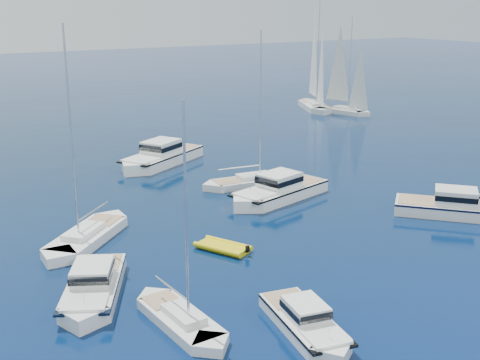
% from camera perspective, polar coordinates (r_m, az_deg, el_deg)
% --- Properties ---
extents(motor_cruiser_near, '(3.90, 8.29, 2.09)m').
position_cam_1_polar(motor_cruiser_near, '(33.67, 6.07, -13.62)').
color(motor_cruiser_near, white).
rests_on(motor_cruiser_near, ground).
extents(motor_cruiser_right, '(9.63, 10.23, 2.83)m').
position_cam_1_polar(motor_cruiser_right, '(53.28, 19.17, -3.08)').
color(motor_cruiser_right, silver).
rests_on(motor_cruiser_right, ground).
extents(motor_cruiser_left, '(7.06, 9.85, 2.52)m').
position_cam_1_polar(motor_cruiser_left, '(38.01, -13.22, -10.34)').
color(motor_cruiser_left, silver).
rests_on(motor_cruiser_left, ground).
extents(motor_cruiser_centre, '(11.82, 6.19, 2.97)m').
position_cam_1_polar(motor_cruiser_centre, '(54.52, 3.41, -1.76)').
color(motor_cruiser_centre, white).
rests_on(motor_cruiser_centre, ground).
extents(motor_cruiser_distant, '(12.60, 9.33, 3.24)m').
position_cam_1_polar(motor_cruiser_distant, '(66.66, -7.29, 1.44)').
color(motor_cruiser_distant, white).
rests_on(motor_cruiser_distant, ground).
extents(sailboat_fore, '(2.67, 8.68, 12.60)m').
position_cam_1_polar(sailboat_fore, '(34.30, -5.42, -13.00)').
color(sailboat_fore, silver).
rests_on(sailboat_fore, ground).
extents(sailboat_mid_l, '(9.79, 9.42, 15.86)m').
position_cam_1_polar(sailboat_mid_l, '(46.40, -13.78, -5.44)').
color(sailboat_mid_l, white).
rests_on(sailboat_mid_l, ground).
extents(sailboat_centre, '(10.27, 3.76, 14.75)m').
position_cam_1_polar(sailboat_centre, '(58.56, 0.94, -0.47)').
color(sailboat_centre, silver).
rests_on(sailboat_centre, ground).
extents(sailboat_sails_r, '(5.57, 10.54, 15.01)m').
position_cam_1_polar(sailboat_sails_r, '(98.20, 9.30, 6.04)').
color(sailboat_sails_r, silver).
rests_on(sailboat_sails_r, ground).
extents(sailboat_sails_far, '(8.18, 13.00, 18.74)m').
position_cam_1_polar(sailboat_sails_far, '(101.36, 6.79, 6.44)').
color(sailboat_sails_far, silver).
rests_on(sailboat_sails_far, ground).
extents(tender_yellow, '(3.69, 4.56, 0.95)m').
position_cam_1_polar(tender_yellow, '(43.56, -1.57, -6.40)').
color(tender_yellow, yellow).
rests_on(tender_yellow, ground).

